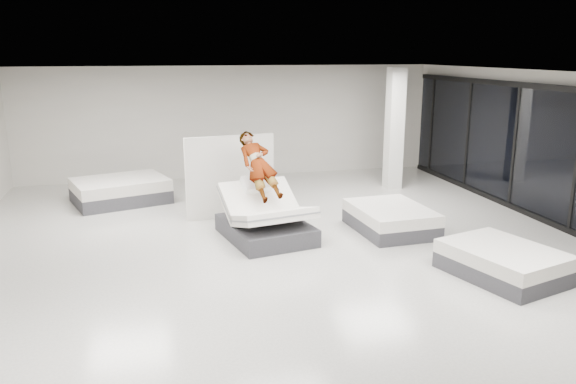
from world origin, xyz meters
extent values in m
plane|color=beige|center=(0.00, 0.00, 0.00)|extent=(14.00, 14.00, 0.00)
plane|color=black|center=(0.00, 0.00, 3.20)|extent=(14.00, 14.00, 0.00)
cube|color=beige|center=(0.00, 7.00, 1.60)|extent=(12.00, 0.04, 3.20)
cube|color=#38383D|center=(-0.16, 1.15, 0.17)|extent=(1.82, 2.19, 0.34)
cube|color=white|center=(-0.23, 1.49, 0.70)|extent=(1.61, 1.20, 0.71)
cube|color=slate|center=(-0.23, 1.49, 0.70)|extent=(1.61, 1.12, 0.57)
cube|color=white|center=(-0.07, 0.72, 0.56)|extent=(1.62, 1.27, 0.45)
cube|color=slate|center=(-0.07, 0.72, 0.56)|extent=(1.64, 1.24, 0.27)
cube|color=white|center=(-0.26, 1.63, 1.00)|extent=(0.60, 0.50, 0.33)
imported|color=slate|center=(-0.22, 1.44, 1.20)|extent=(0.89, 1.53, 1.48)
cube|color=black|center=(0.07, 1.14, 1.00)|extent=(0.08, 0.15, 0.08)
cube|color=silver|center=(-0.60, 2.82, 0.91)|extent=(1.99, 0.39, 1.82)
cube|color=#38383D|center=(2.43, 1.02, 0.14)|extent=(1.49, 1.92, 0.28)
cube|color=white|center=(2.43, 1.02, 0.39)|extent=(1.49, 1.92, 0.23)
cube|color=#38383D|center=(3.23, -1.67, 0.14)|extent=(1.80, 2.11, 0.27)
cube|color=white|center=(3.23, -1.67, 0.38)|extent=(1.80, 2.11, 0.23)
cube|color=#38383D|center=(-3.06, 4.66, 0.16)|extent=(2.51, 2.16, 0.32)
cube|color=white|center=(-3.06, 4.66, 0.45)|extent=(2.51, 2.16, 0.27)
cube|color=silver|center=(4.00, 4.50, 1.60)|extent=(0.40, 0.40, 3.20)
cube|color=black|center=(5.90, 0.00, 0.06)|extent=(0.12, 13.40, 0.12)
cube|color=black|center=(5.90, 2.00, 1.45)|extent=(0.09, 0.08, 2.80)
cube|color=black|center=(5.90, 4.00, 1.45)|extent=(0.09, 0.08, 2.80)
cube|color=black|center=(5.90, 6.00, 1.45)|extent=(0.09, 0.08, 2.80)
camera|label=1|loc=(-2.20, -9.20, 3.59)|focal=35.00mm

